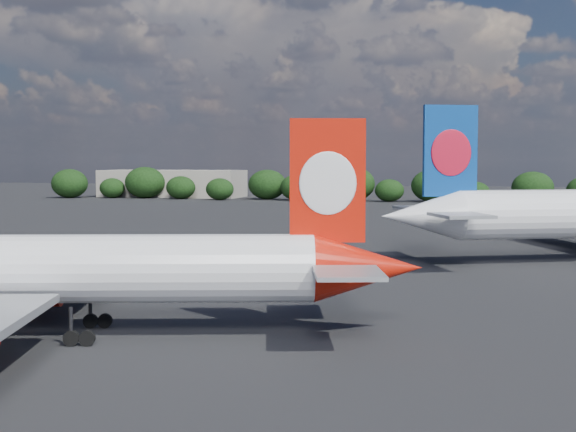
# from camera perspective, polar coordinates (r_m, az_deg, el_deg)

# --- Properties ---
(ground) EXTENTS (500.00, 500.00, 0.00)m
(ground) POSITION_cam_1_polar(r_m,az_deg,el_deg) (96.57, -2.25, -2.62)
(ground) COLOR black
(ground) RESTS_ON ground
(qantas_airliner) EXTENTS (41.66, 39.92, 13.78)m
(qantas_airliner) POSITION_cam_1_polar(r_m,az_deg,el_deg) (52.31, -14.83, -3.80)
(qantas_airliner) COLOR white
(qantas_airliner) RESTS_ON ground
(terminal_building) EXTENTS (42.00, 16.00, 8.00)m
(terminal_building) POSITION_cam_1_polar(r_m,az_deg,el_deg) (242.31, -8.22, 2.30)
(terminal_building) COLOR gray
(terminal_building) RESTS_ON ground
(highway_sign) EXTENTS (6.00, 0.30, 4.50)m
(highway_sign) POSITION_cam_1_polar(r_m,az_deg,el_deg) (213.00, 1.90, 1.87)
(highway_sign) COLOR #125D1F
(highway_sign) RESTS_ON ground
(billboard_yellow) EXTENTS (5.00, 0.30, 5.50)m
(billboard_yellow) POSITION_cam_1_polar(r_m,az_deg,el_deg) (214.67, 10.10, 2.03)
(billboard_yellow) COLOR yellow
(billboard_yellow) RESTS_ON ground
(horizon_treeline) EXTENTS (203.71, 16.31, 9.27)m
(horizon_treeline) POSITION_cam_1_polar(r_m,az_deg,el_deg) (214.18, 7.08, 2.07)
(horizon_treeline) COLOR black
(horizon_treeline) RESTS_ON ground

